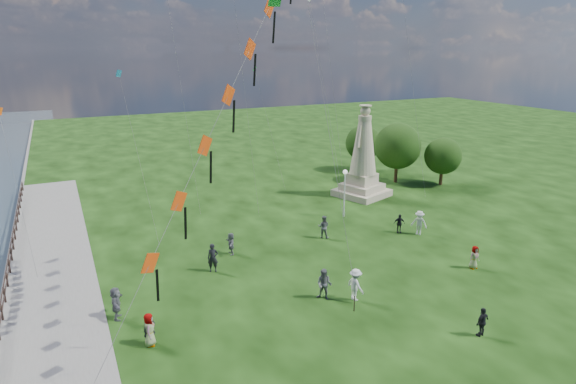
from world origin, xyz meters
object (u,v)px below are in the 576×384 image
person_3 (482,322)px  person_9 (399,223)px  person_11 (231,244)px  person_6 (213,258)px  person_4 (474,257)px  person_8 (419,223)px  person_2 (355,285)px  person_7 (324,227)px  lamppost (345,183)px  person_0 (149,329)px  statue (363,163)px  person_10 (149,330)px  person_1 (324,284)px  person_5 (116,303)px

person_3 → person_9: (5.10, 12.78, -0.03)m
person_11 → person_6: bearing=-33.8°
person_4 → person_8: person_8 is taller
person_8 → person_11: (-13.92, 2.72, -0.16)m
person_11 → person_2: bearing=34.1°
person_7 → person_8: person_8 is taller
person_2 → lamppost: bearing=-37.0°
person_0 → person_9: (19.76, 6.47, -0.07)m
lamppost → person_3: (-3.26, -17.70, -2.14)m
lamppost → person_11: 11.63m
statue → person_2: 20.18m
person_7 → person_8: (6.79, -2.55, 0.07)m
person_7 → person_10: size_ratio=1.04×
statue → lamppost: 6.40m
person_6 → person_7: person_6 is taller
person_0 → person_8: bearing=2.5°
person_4 → person_9: (-0.34, 7.06, -0.02)m
lamppost → person_0: 21.34m
person_1 → person_5: (-10.67, 2.90, -0.01)m
person_7 → person_9: bearing=-155.9°
person_6 → person_10: bearing=-107.7°
person_2 → person_5: 12.74m
person_1 → person_3: 8.24m
person_8 → person_10: 21.60m
person_6 → person_5: bearing=-131.7°
statue → person_8: statue is taller
person_8 → person_10: bearing=-109.2°
person_6 → person_11: size_ratio=1.20×
person_5 → person_10: (1.10, -3.12, -0.06)m
lamppost → person_0: bearing=-147.6°
person_10 → lamppost: bearing=-39.0°
lamppost → person_7: 5.47m
lamppost → person_7: (-3.85, -3.31, -2.05)m
person_5 → person_11: person_5 is taller
person_6 → person_11: person_6 is taller
lamppost → person_6: size_ratio=2.19×
person_3 → person_10: size_ratio=0.93×
statue → person_7: size_ratio=5.00×
person_0 → person_9: bearing=5.7°
person_5 → person_10: 3.31m
statue → person_6: 20.15m
statue → person_11: size_ratio=5.60×
person_9 → person_7: bearing=-174.5°
person_2 → person_9: person_2 is taller
lamppost → person_10: lamppost is taller
person_3 → person_9: bearing=-121.8°
person_2 → person_4: (9.02, 0.08, -0.17)m
person_7 → person_10: bearing=70.0°
person_9 → statue: bearing=93.9°
person_0 → person_8: size_ratio=0.86×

